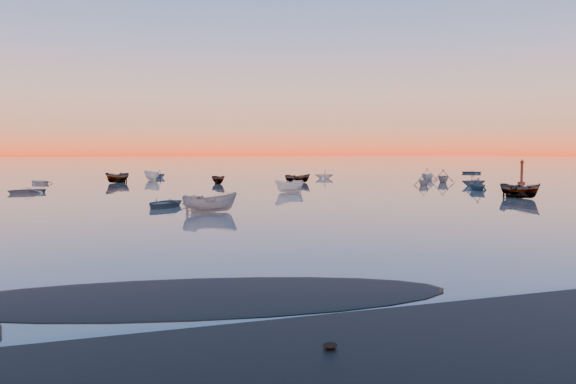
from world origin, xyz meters
name	(u,v)px	position (x,y,z in m)	size (l,w,h in m)	color
ground	(173,173)	(0.00, 100.00, 0.00)	(600.00, 600.00, 0.00)	slate
mud_lobes	(526,278)	(0.00, -1.00, 0.01)	(140.00, 6.00, 0.07)	black
moored_fleet	(220,187)	(0.00, 53.00, 0.00)	(124.00, 58.00, 1.20)	silver
boat_near_center	(210,212)	(-6.79, 24.00, 0.00)	(4.11, 1.74, 1.42)	slate
boat_near_right	(477,190)	(26.64, 36.78, 0.00)	(3.24, 1.46, 1.14)	#334E62
channel_marker	(522,173)	(41.01, 46.04, 1.39)	(0.99, 0.99, 3.52)	#44170E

